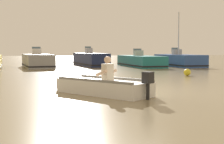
# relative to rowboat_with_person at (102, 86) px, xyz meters

# --- Properties ---
(ground_plane) EXTENTS (120.00, 120.00, 0.00)m
(ground_plane) POSITION_rel_rowboat_with_person_xyz_m (1.39, 0.74, -0.25)
(ground_plane) COLOR #7A6B4C
(rowboat_with_person) EXTENTS (2.80, 3.28, 1.19)m
(rowboat_with_person) POSITION_rel_rowboat_with_person_xyz_m (0.00, 0.00, 0.00)
(rowboat_with_person) COLOR white
(rowboat_with_person) RESTS_ON ground
(moored_boat_grey) EXTENTS (2.66, 5.18, 1.59)m
(moored_boat_grey) POSITION_rel_rowboat_with_person_xyz_m (-2.28, 15.64, 0.24)
(moored_boat_grey) COLOR gray
(moored_boat_grey) RESTS_ON ground
(moored_boat_navy) EXTENTS (2.46, 6.10, 1.64)m
(moored_boat_navy) POSITION_rel_rowboat_with_person_xyz_m (2.05, 17.30, 0.26)
(moored_boat_navy) COLOR #19234C
(moored_boat_navy) RESTS_ON ground
(moored_boat_teal) EXTENTS (2.51, 6.35, 1.46)m
(moored_boat_teal) POSITION_rel_rowboat_with_person_xyz_m (5.85, 15.30, 0.17)
(moored_boat_teal) COLOR #1E727A
(moored_boat_teal) RESTS_ON ground
(moored_boat_blue) EXTENTS (2.44, 5.82, 4.45)m
(moored_boat_blue) POSITION_rel_rowboat_with_person_xyz_m (9.11, 15.11, 0.22)
(moored_boat_blue) COLOR #2D519E
(moored_boat_blue) RESTS_ON ground
(mooring_buoy) EXTENTS (0.37, 0.37, 0.37)m
(mooring_buoy) POSITION_rel_rowboat_with_person_xyz_m (5.62, 5.98, -0.06)
(mooring_buoy) COLOR yellow
(mooring_buoy) RESTS_ON ground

